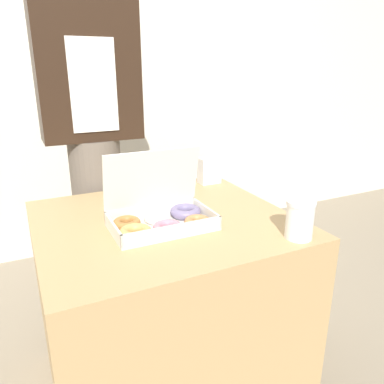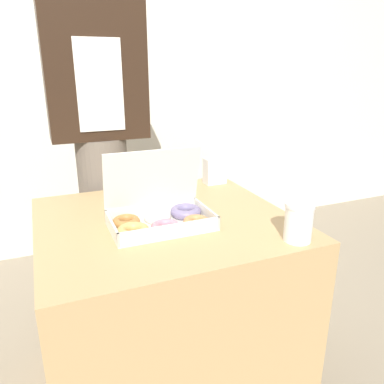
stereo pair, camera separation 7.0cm
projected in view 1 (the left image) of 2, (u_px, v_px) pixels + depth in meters
The scene contains 7 objects.
ground_plane at pixel (168, 383), 1.63m from camera, with size 14.00×14.00×0.00m, color gray.
wall_back at pixel (79, 68), 2.50m from camera, with size 10.00×0.05×2.60m.
table at pixel (166, 308), 1.50m from camera, with size 0.90×0.83×0.78m.
donut_box at pixel (161, 216), 1.30m from camera, with size 0.38×0.25×0.26m.
coffee_cup at pixel (300, 219), 1.20m from camera, with size 0.09×0.09×0.13m.
napkin_holder at pixel (209, 171), 1.78m from camera, with size 0.10×0.06×0.12m.
person_customer at pixel (94, 144), 1.76m from camera, with size 0.44×0.24×1.80m.
Camera 1 is at (-0.46, -1.20, 1.31)m, focal length 35.00 mm.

